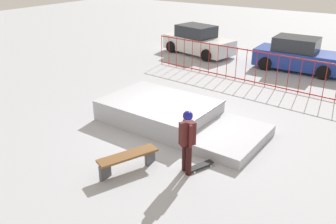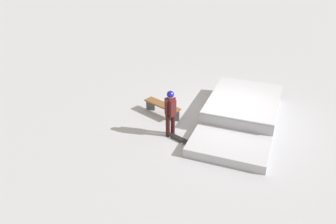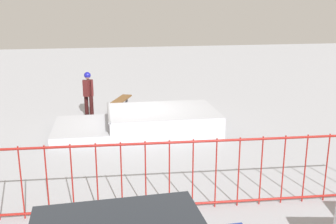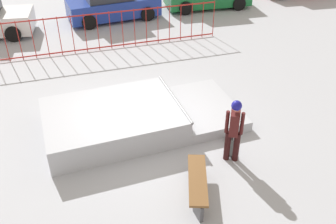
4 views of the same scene
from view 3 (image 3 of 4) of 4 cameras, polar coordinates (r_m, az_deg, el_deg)
ground_plane at (r=13.46m, az=-4.81°, el=-2.39°), size 60.00×60.00×0.00m
skate_ramp at (r=13.08m, az=-2.87°, el=-1.42°), size 5.49×2.79×0.74m
skater at (r=14.92m, az=-11.65°, el=3.06°), size 0.39×0.44×1.73m
skateboard at (r=14.79m, az=-12.27°, el=-0.79°), size 0.49×0.82×0.09m
perimeter_fence at (r=7.85m, az=0.20°, el=-9.24°), size 9.53×0.81×1.50m
park_bench at (r=15.86m, az=-6.86°, el=1.55°), size 1.00×1.63×0.48m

